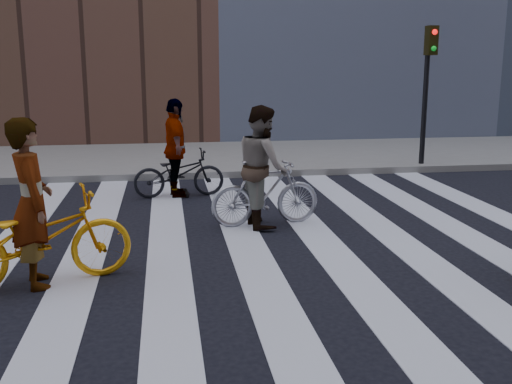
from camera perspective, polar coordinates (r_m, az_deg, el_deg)
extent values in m
plane|color=black|center=(8.52, 2.83, -5.03)|extent=(100.00, 100.00, 0.00)
cube|color=gray|center=(15.75, -2.59, 3.33)|extent=(100.00, 5.00, 0.15)
cube|color=silver|center=(8.65, -23.18, -5.74)|extent=(0.55, 10.00, 0.01)
cube|color=silver|center=(8.43, -15.90, -5.65)|extent=(0.55, 10.00, 0.01)
cube|color=silver|center=(8.36, -8.37, -5.45)|extent=(0.55, 10.00, 0.01)
cube|color=silver|center=(8.43, -0.85, -5.17)|extent=(0.55, 10.00, 0.01)
cube|color=silver|center=(8.64, 6.42, -4.80)|extent=(0.55, 10.00, 0.01)
cube|color=silver|center=(8.98, 13.23, -4.39)|extent=(0.55, 10.00, 0.01)
cube|color=silver|center=(9.44, 19.46, -3.96)|extent=(0.55, 10.00, 0.01)
cylinder|color=black|center=(14.70, 15.78, 8.22)|extent=(0.12, 0.12, 3.20)
cube|color=black|center=(14.54, 16.36, 13.68)|extent=(0.22, 0.28, 0.65)
sphere|color=red|center=(14.41, 16.66, 14.39)|extent=(0.12, 0.12, 0.12)
sphere|color=#0CCC26|center=(14.40, 16.57, 12.97)|extent=(0.12, 0.12, 0.12)
imported|color=#FFA50E|center=(7.31, -19.96, -4.21)|extent=(2.23, 1.35, 1.11)
imported|color=#AEAEB8|center=(9.38, 0.91, -0.07)|extent=(1.79, 0.70, 1.05)
imported|color=black|center=(11.49, -7.35, 1.77)|extent=(1.77, 0.78, 0.90)
imported|color=slate|center=(7.22, -20.60, -1.02)|extent=(0.66, 0.82, 1.95)
imported|color=slate|center=(9.29, 0.61, 2.46)|extent=(0.82, 1.00, 1.89)
imported|color=slate|center=(11.41, -7.67, 4.14)|extent=(0.57, 1.14, 1.87)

